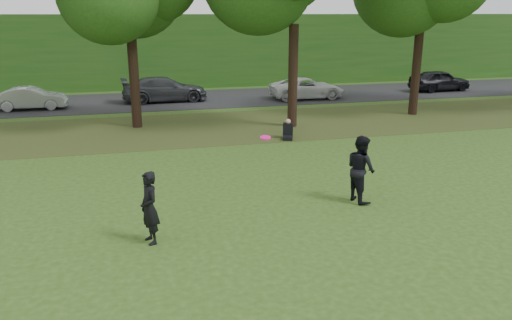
{
  "coord_description": "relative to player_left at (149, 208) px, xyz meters",
  "views": [
    {
      "loc": [
        -3.2,
        -9.37,
        5.09
      ],
      "look_at": [
        -0.07,
        3.05,
        1.3
      ],
      "focal_mm": 35.0,
      "sensor_mm": 36.0,
      "label": 1
    }
  ],
  "objects": [
    {
      "name": "seated_person",
      "position": [
        6.06,
        8.67,
        -0.54
      ],
      "size": [
        0.62,
        0.82,
        0.83
      ],
      "rotation": [
        0.0,
        0.0,
        -0.32
      ],
      "color": "black",
      "rests_on": "ground"
    },
    {
      "name": "far_hedge",
      "position": [
        2.97,
        25.59,
        1.65
      ],
      "size": [
        70.0,
        3.0,
        5.0
      ],
      "primitive_type": "cube",
      "color": "#1E4E16",
      "rests_on": "ground"
    },
    {
      "name": "player_right",
      "position": [
        5.81,
        1.28,
        0.09
      ],
      "size": [
        0.84,
        1.01,
        1.88
      ],
      "primitive_type": "imported",
      "rotation": [
        0.0,
        0.0,
        1.73
      ],
      "color": "black",
      "rests_on": "ground"
    },
    {
      "name": "frisbee",
      "position": [
        2.94,
        0.84,
        1.26
      ],
      "size": [
        0.34,
        0.34,
        0.08
      ],
      "color": "#FF1592",
      "rests_on": "ground"
    },
    {
      "name": "player_left",
      "position": [
        0.0,
        0.0,
        0.0
      ],
      "size": [
        0.58,
        0.72,
        1.7
      ],
      "primitive_type": "imported",
      "rotation": [
        0.0,
        0.0,
        -1.26
      ],
      "color": "black",
      "rests_on": "ground"
    },
    {
      "name": "ground",
      "position": [
        2.97,
        -1.41,
        -0.85
      ],
      "size": [
        120.0,
        120.0,
        0.0
      ],
      "primitive_type": "plane",
      "color": "#284615",
      "rests_on": "ground"
    },
    {
      "name": "parked_cars",
      "position": [
        3.33,
        18.6,
        -0.15
      ],
      "size": [
        39.88,
        3.25,
        1.44
      ],
      "color": "black",
      "rests_on": "street"
    },
    {
      "name": "street",
      "position": [
        2.97,
        19.59,
        -0.84
      ],
      "size": [
        70.0,
        7.0,
        0.02
      ],
      "primitive_type": "cube",
      "color": "black",
      "rests_on": "ground"
    },
    {
      "name": "leaf_litter",
      "position": [
        2.97,
        11.59,
        -0.85
      ],
      "size": [
        60.0,
        7.0,
        0.01
      ],
      "primitive_type": "cube",
      "color": "#433818",
      "rests_on": "ground"
    }
  ]
}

